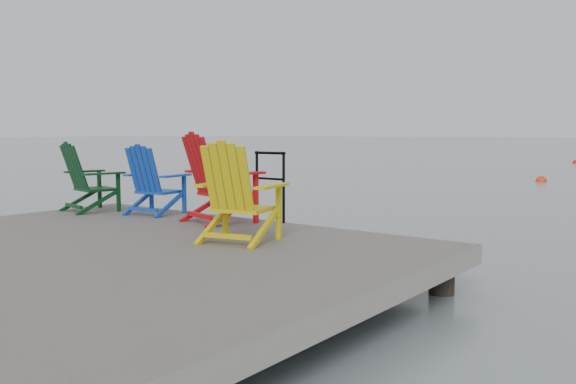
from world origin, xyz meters
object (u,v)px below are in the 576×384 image
Objects in this scene: buoy_a at (541,181)px; handrail at (270,179)px; buoy_b at (576,163)px; chair_red at (216,179)px; chair_green at (87,178)px; chair_yellow at (237,193)px; chair_blue at (153,180)px.

handrail is at bearing -87.52° from buoy_a.
buoy_b is (-2.52, 29.10, -1.04)m from handrail.
chair_red is 15.83m from buoy_a.
buoy_b is (0.20, 29.92, -0.99)m from chair_green.
chair_yellow reaches higher than buoy_b.
chair_green is 2.65× the size of buoy_a.
buoy_a is (-0.66, 15.30, -1.04)m from handrail.
handrail is 1.78m from chair_blue.
chair_green is 1.03× the size of chair_blue.
chair_blue is at bearing -88.43° from buoy_b.
handrail is 2.84m from chair_green.
handrail is at bearing 27.40° from chair_green.
buoy_a is at bearing 106.16° from chair_red.
handrail reaches higher than buoy_b.
handrail is 0.69m from chair_red.
buoy_a is at bearing -82.33° from buoy_b.
chair_green is at bearing -90.38° from buoy_b.
chair_red is (1.24, -0.02, 0.08)m from chair_blue.
chair_blue is 2.55m from chair_yellow.
buoy_a is (1.05, 15.78, -0.98)m from chair_blue.
handrail is 2.44× the size of buoy_a.
handrail is at bearing 101.69° from chair_yellow.
chair_green is at bearing -163.07° from handrail.
chair_blue is 0.86× the size of chair_red.
chair_red is at bearing 128.14° from chair_yellow.
chair_red is (2.24, 0.34, 0.07)m from chair_green.
handrail is 15.35m from buoy_a.
chair_yellow is (1.15, -0.88, -0.04)m from chair_red.
chair_yellow is 30.65m from buoy_b.
chair_green is 1.07m from chair_blue.
chair_yellow reaches higher than chair_green.
handrail is at bearing 61.28° from chair_red.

